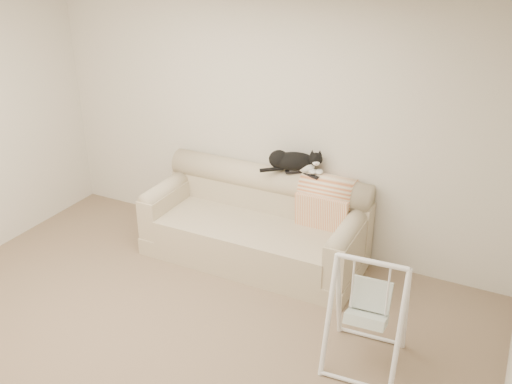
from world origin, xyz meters
TOP-DOWN VIEW (x-y plane):
  - ground_plane at (0.00, 0.00)m, footprint 5.00×5.00m
  - room_shell at (0.00, 0.00)m, footprint 5.04×4.04m
  - sofa at (0.03, 1.62)m, footprint 2.20×0.93m
  - remote_a at (0.33, 1.84)m, footprint 0.18×0.14m
  - remote_b at (0.51, 1.82)m, footprint 0.18×0.09m
  - tuxedo_cat at (0.31, 1.85)m, footprint 0.59×0.40m
  - throw_blanket at (0.68, 1.84)m, footprint 0.53×0.38m
  - baby_swing at (1.48, 0.58)m, footprint 0.60×0.64m

SIDE VIEW (x-z plane):
  - ground_plane at x=0.00m, z-range 0.00..0.00m
  - sofa at x=0.03m, z-range -0.10..0.80m
  - baby_swing at x=1.48m, z-range 0.00..0.93m
  - throw_blanket at x=0.68m, z-range 0.44..1.01m
  - remote_b at x=0.51m, z-range 0.90..0.92m
  - remote_a at x=0.33m, z-range 0.90..0.92m
  - tuxedo_cat at x=0.31m, z-range 0.89..1.13m
  - room_shell at x=0.00m, z-range 0.23..2.83m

